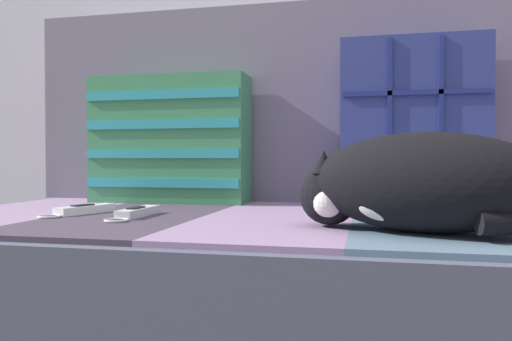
{
  "coord_description": "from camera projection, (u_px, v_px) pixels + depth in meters",
  "views": [
    {
      "loc": [
        0.03,
        -1.02,
        0.48
      ],
      "look_at": [
        -0.2,
        0.02,
        0.46
      ],
      "focal_mm": 35.0,
      "sensor_mm": 36.0,
      "label": 1
    }
  ],
  "objects": [
    {
      "name": "sofa_backrest",
      "position": [
        358.0,
        103.0,
        1.46
      ],
      "size": [
        1.99,
        0.14,
        0.58
      ],
      "color": "slate",
      "rests_on": "couch"
    },
    {
      "name": "game_remote_far",
      "position": [
        137.0,
        213.0,
        1.08
      ],
      "size": [
        0.05,
        0.2,
        0.02
      ],
      "color": "white",
      "rests_on": "couch"
    },
    {
      "name": "sleeping_cat",
      "position": [
        415.0,
        185.0,
        0.84
      ],
      "size": [
        0.46,
        0.3,
        0.17
      ],
      "color": "black",
      "rests_on": "couch"
    },
    {
      "name": "throw_pillow_quilted",
      "position": [
        413.0,
        124.0,
        1.29
      ],
      "size": [
        0.37,
        0.14,
        0.43
      ],
      "color": "navy",
      "rests_on": "couch"
    },
    {
      "name": "throw_pillow_striped",
      "position": [
        170.0,
        140.0,
        1.44
      ],
      "size": [
        0.46,
        0.14,
        0.36
      ],
      "color": "#3D8956",
      "rests_on": "couch"
    },
    {
      "name": "game_remote_near",
      "position": [
        83.0,
        210.0,
        1.14
      ],
      "size": [
        0.1,
        0.2,
        0.02
      ],
      "color": "white",
      "rests_on": "couch"
    },
    {
      "name": "couch",
      "position": [
        353.0,
        298.0,
        1.1
      ],
      "size": [
        2.03,
        0.91,
        0.36
      ],
      "color": "gray",
      "rests_on": "ground_plane"
    }
  ]
}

